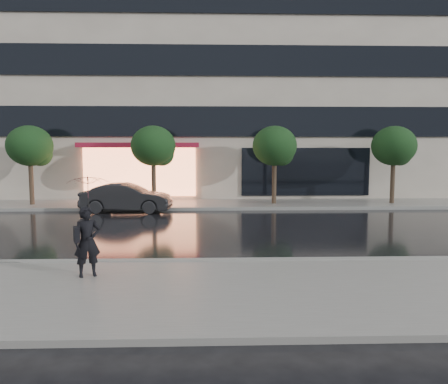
{
  "coord_description": "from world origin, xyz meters",
  "views": [
    {
      "loc": [
        -0.19,
        -11.66,
        2.91
      ],
      "look_at": [
        0.27,
        3.15,
        1.4
      ],
      "focal_mm": 35.0,
      "sensor_mm": 36.0,
      "label": 1
    }
  ],
  "objects": [
    {
      "name": "pedestrian_with_umbrella",
      "position": [
        -2.83,
        -2.29,
        1.58
      ],
      "size": [
        1.19,
        1.2,
        2.21
      ],
      "rotation": [
        0.0,
        0.0,
        0.41
      ],
      "color": "black",
      "rests_on": "sidewalk_near"
    },
    {
      "name": "tree_mid_west",
      "position": [
        -2.94,
        10.03,
        2.92
      ],
      "size": [
        2.2,
        2.2,
        3.99
      ],
      "color": "#33261C",
      "rests_on": "ground"
    },
    {
      "name": "sidewalk_near",
      "position": [
        0.0,
        -3.25,
        0.06
      ],
      "size": [
        60.0,
        4.5,
        0.12
      ],
      "primitive_type": "cube",
      "color": "slate",
      "rests_on": "ground"
    },
    {
      "name": "parked_car",
      "position": [
        -3.97,
        7.98,
        0.66
      ],
      "size": [
        4.08,
        1.63,
        1.32
      ],
      "primitive_type": "imported",
      "rotation": [
        0.0,
        0.0,
        1.51
      ],
      "color": "black",
      "rests_on": "ground"
    },
    {
      "name": "ground",
      "position": [
        0.0,
        0.0,
        0.0
      ],
      "size": [
        120.0,
        120.0,
        0.0
      ],
      "primitive_type": "plane",
      "color": "black",
      "rests_on": "ground"
    },
    {
      "name": "tree_far_west",
      "position": [
        -8.94,
        10.03,
        2.92
      ],
      "size": [
        2.2,
        2.2,
        3.99
      ],
      "color": "#33261C",
      "rests_on": "ground"
    },
    {
      "name": "office_building",
      "position": [
        -0.0,
        17.97,
        9.0
      ],
      "size": [
        30.0,
        12.76,
        18.0
      ],
      "color": "beige",
      "rests_on": "ground"
    },
    {
      "name": "curb_near",
      "position": [
        0.0,
        -1.0,
        0.07
      ],
      "size": [
        60.0,
        0.25,
        0.14
      ],
      "primitive_type": "cube",
      "color": "gray",
      "rests_on": "ground"
    },
    {
      "name": "curb_far",
      "position": [
        0.0,
        8.5,
        0.07
      ],
      "size": [
        60.0,
        0.25,
        0.14
      ],
      "primitive_type": "cube",
      "color": "gray",
      "rests_on": "ground"
    },
    {
      "name": "tree_mid_east",
      "position": [
        3.06,
        10.03,
        2.92
      ],
      "size": [
        2.2,
        2.2,
        3.99
      ],
      "color": "#33261C",
      "rests_on": "ground"
    },
    {
      "name": "sidewalk_far",
      "position": [
        0.0,
        10.25,
        0.06
      ],
      "size": [
        60.0,
        3.5,
        0.12
      ],
      "primitive_type": "cube",
      "color": "slate",
      "rests_on": "ground"
    },
    {
      "name": "tree_far_east",
      "position": [
        9.06,
        10.03,
        2.92
      ],
      "size": [
        2.2,
        2.2,
        3.99
      ],
      "color": "#33261C",
      "rests_on": "ground"
    }
  ]
}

